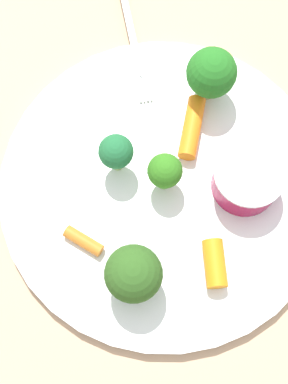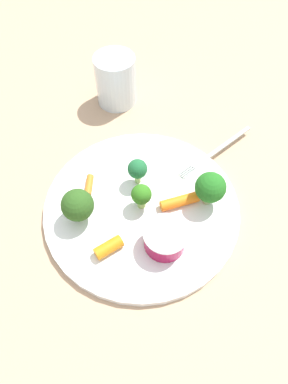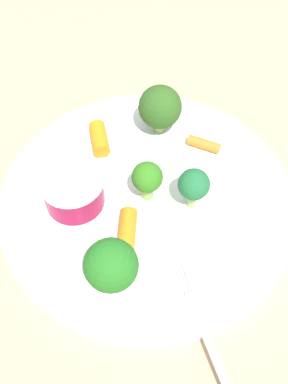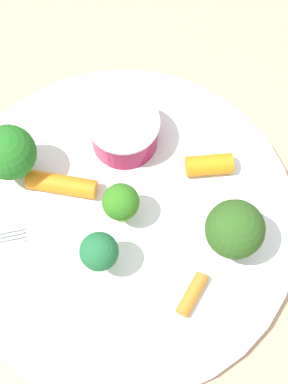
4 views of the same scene
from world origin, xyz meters
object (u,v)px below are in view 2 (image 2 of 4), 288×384
at_px(broccoli_floret_0, 210,188).
at_px(carrot_stick_1, 109,247).
at_px(sauce_cup, 165,238).
at_px(fork, 215,152).
at_px(broccoli_floret_2, 78,205).
at_px(carrot_stick_0, 180,201).
at_px(broccoli_floret_3, 140,193).
at_px(drinking_glass, 116,80).
at_px(plate, 142,207).
at_px(carrot_stick_2, 89,185).
at_px(broccoli_floret_1, 137,169).

bearing_deg(broccoli_floret_0, carrot_stick_1, -173.87).
distance_m(sauce_cup, fork, 0.19).
distance_m(broccoli_floret_2, carrot_stick_0, 0.15).
height_order(broccoli_floret_3, drinking_glass, drinking_glass).
bearing_deg(carrot_stick_1, broccoli_floret_2, 107.10).
distance_m(broccoli_floret_0, carrot_stick_0, 0.05).
height_order(plate, broccoli_floret_3, broccoli_floret_3).
bearing_deg(fork, carrot_stick_1, -156.52).
xyz_separation_m(broccoli_floret_0, carrot_stick_2, (-0.16, 0.09, -0.03)).
bearing_deg(sauce_cup, carrot_stick_2, 116.57).
height_order(sauce_cup, broccoli_floret_3, broccoli_floret_3).
bearing_deg(sauce_cup, carrot_stick_0, 46.47).
height_order(broccoli_floret_0, fork, broccoli_floret_0).
bearing_deg(broccoli_floret_0, carrot_stick_0, 164.23).
bearing_deg(fork, broccoli_floret_3, -164.35).
bearing_deg(broccoli_floret_1, broccoli_floret_3, -108.38).
height_order(broccoli_floret_1, carrot_stick_1, broccoli_floret_1).
bearing_deg(broccoli_floret_0, fork, 52.89).
distance_m(sauce_cup, broccoli_floret_2, 0.13).
bearing_deg(fork, broccoli_floret_0, -127.11).
bearing_deg(drinking_glass, plate, -102.09).
height_order(carrot_stick_1, carrot_stick_2, carrot_stick_1).
distance_m(plate, broccoli_floret_1, 0.06).
bearing_deg(carrot_stick_1, broccoli_floret_0, 6.13).
bearing_deg(sauce_cup, broccoli_floret_3, 94.68).
xyz_separation_m(plate, drinking_glass, (0.05, 0.25, 0.04)).
xyz_separation_m(broccoli_floret_0, carrot_stick_1, (-0.16, -0.02, -0.03)).
bearing_deg(sauce_cup, carrot_stick_1, 163.95).
bearing_deg(carrot_stick_1, carrot_stick_2, 86.00).
distance_m(broccoli_floret_3, carrot_stick_1, 0.09).
xyz_separation_m(plate, broccoli_floret_0, (0.09, -0.03, 0.04)).
relative_size(broccoli_floret_1, drinking_glass, 0.52).
height_order(broccoli_floret_2, fork, broccoli_floret_2).
distance_m(sauce_cup, drinking_glass, 0.32).
bearing_deg(broccoli_floret_3, carrot_stick_1, -141.88).
bearing_deg(plate, drinking_glass, 77.91).
xyz_separation_m(carrot_stick_0, fork, (0.10, 0.07, -0.01)).
relative_size(broccoli_floret_2, carrot_stick_2, 1.63).
height_order(plate, fork, fork).
distance_m(broccoli_floret_0, carrot_stick_1, 0.17).
bearing_deg(drinking_glass, broccoli_floret_2, -121.77).
bearing_deg(carrot_stick_2, sauce_cup, -63.43).
xyz_separation_m(broccoli_floret_2, fork, (0.24, 0.03, -0.03)).
height_order(sauce_cup, carrot_stick_1, sauce_cup).
height_order(carrot_stick_0, fork, carrot_stick_0).
distance_m(broccoli_floret_1, drinking_glass, 0.21).
bearing_deg(broccoli_floret_0, broccoli_floret_2, 165.38).
relative_size(broccoli_floret_3, carrot_stick_1, 1.14).
distance_m(broccoli_floret_3, carrot_stick_0, 0.06).
bearing_deg(plate, fork, 17.22).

